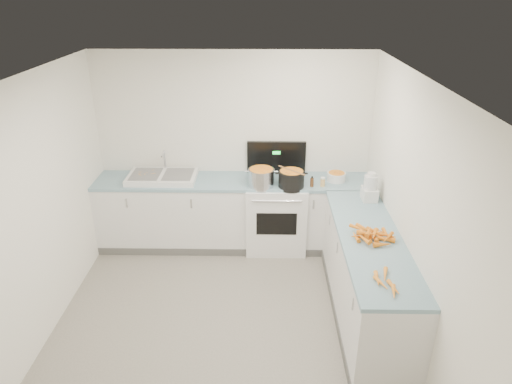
{
  "coord_description": "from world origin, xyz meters",
  "views": [
    {
      "loc": [
        0.38,
        -3.61,
        3.22
      ],
      "look_at": [
        0.3,
        1.1,
        1.05
      ],
      "focal_mm": 32.0,
      "sensor_mm": 36.0,
      "label": 1
    }
  ],
  "objects_px": {
    "stove": "(276,213)",
    "sink": "(162,177)",
    "spice_jar": "(323,182)",
    "food_processor": "(370,188)",
    "mixing_bowl": "(336,177)",
    "black_pot": "(291,180)",
    "extract_bottle": "(312,182)",
    "steel_pot": "(261,178)"
  },
  "relations": [
    {
      "from": "sink",
      "to": "mixing_bowl",
      "type": "height_order",
      "value": "sink"
    },
    {
      "from": "stove",
      "to": "extract_bottle",
      "type": "distance_m",
      "value": 0.7
    },
    {
      "from": "mixing_bowl",
      "to": "spice_jar",
      "type": "bearing_deg",
      "value": -137.67
    },
    {
      "from": "steel_pot",
      "to": "stove",
      "type": "bearing_deg",
      "value": 37.6
    },
    {
      "from": "spice_jar",
      "to": "steel_pot",
      "type": "bearing_deg",
      "value": 179.05
    },
    {
      "from": "sink",
      "to": "extract_bottle",
      "type": "bearing_deg",
      "value": -5.79
    },
    {
      "from": "black_pot",
      "to": "extract_bottle",
      "type": "bearing_deg",
      "value": 0.32
    },
    {
      "from": "sink",
      "to": "extract_bottle",
      "type": "xyz_separation_m",
      "value": [
        1.88,
        -0.19,
        0.02
      ]
    },
    {
      "from": "mixing_bowl",
      "to": "black_pot",
      "type": "bearing_deg",
      "value": -161.85
    },
    {
      "from": "extract_bottle",
      "to": "mixing_bowl",
      "type": "bearing_deg",
      "value": 30.08
    },
    {
      "from": "black_pot",
      "to": "mixing_bowl",
      "type": "distance_m",
      "value": 0.61
    },
    {
      "from": "spice_jar",
      "to": "food_processor",
      "type": "height_order",
      "value": "food_processor"
    },
    {
      "from": "sink",
      "to": "black_pot",
      "type": "height_order",
      "value": "sink"
    },
    {
      "from": "mixing_bowl",
      "to": "food_processor",
      "type": "height_order",
      "value": "food_processor"
    },
    {
      "from": "steel_pot",
      "to": "spice_jar",
      "type": "height_order",
      "value": "steel_pot"
    },
    {
      "from": "mixing_bowl",
      "to": "extract_bottle",
      "type": "height_order",
      "value": "extract_bottle"
    },
    {
      "from": "mixing_bowl",
      "to": "spice_jar",
      "type": "xyz_separation_m",
      "value": [
        -0.19,
        -0.17,
        -0.0
      ]
    },
    {
      "from": "stove",
      "to": "mixing_bowl",
      "type": "xyz_separation_m",
      "value": [
        0.75,
        0.01,
        0.52
      ]
    },
    {
      "from": "spice_jar",
      "to": "mixing_bowl",
      "type": "bearing_deg",
      "value": 42.33
    },
    {
      "from": "extract_bottle",
      "to": "black_pot",
      "type": "bearing_deg",
      "value": -179.68
    },
    {
      "from": "mixing_bowl",
      "to": "food_processor",
      "type": "distance_m",
      "value": 0.63
    },
    {
      "from": "stove",
      "to": "black_pot",
      "type": "height_order",
      "value": "stove"
    },
    {
      "from": "stove",
      "to": "extract_bottle",
      "type": "bearing_deg",
      "value": -22.23
    },
    {
      "from": "stove",
      "to": "food_processor",
      "type": "xyz_separation_m",
      "value": [
        1.05,
        -0.54,
        0.61
      ]
    },
    {
      "from": "sink",
      "to": "extract_bottle",
      "type": "height_order",
      "value": "sink"
    },
    {
      "from": "stove",
      "to": "spice_jar",
      "type": "distance_m",
      "value": 0.78
    },
    {
      "from": "sink",
      "to": "extract_bottle",
      "type": "distance_m",
      "value": 1.89
    },
    {
      "from": "stove",
      "to": "spice_jar",
      "type": "height_order",
      "value": "stove"
    },
    {
      "from": "stove",
      "to": "extract_bottle",
      "type": "xyz_separation_m",
      "value": [
        0.43,
        -0.17,
        0.52
      ]
    },
    {
      "from": "black_pot",
      "to": "stove",
      "type": "bearing_deg",
      "value": 134.64
    },
    {
      "from": "food_processor",
      "to": "spice_jar",
      "type": "bearing_deg",
      "value": 142.27
    },
    {
      "from": "mixing_bowl",
      "to": "spice_jar",
      "type": "height_order",
      "value": "mixing_bowl"
    },
    {
      "from": "black_pot",
      "to": "sink",
      "type": "bearing_deg",
      "value": 173.27
    },
    {
      "from": "stove",
      "to": "mixing_bowl",
      "type": "relative_size",
      "value": 5.83
    },
    {
      "from": "sink",
      "to": "spice_jar",
      "type": "distance_m",
      "value": 2.02
    },
    {
      "from": "steel_pot",
      "to": "mixing_bowl",
      "type": "relative_size",
      "value": 1.38
    },
    {
      "from": "steel_pot",
      "to": "extract_bottle",
      "type": "relative_size",
      "value": 2.87
    },
    {
      "from": "stove",
      "to": "extract_bottle",
      "type": "height_order",
      "value": "stove"
    },
    {
      "from": "extract_bottle",
      "to": "spice_jar",
      "type": "relative_size",
      "value": 1.12
    },
    {
      "from": "sink",
      "to": "steel_pot",
      "type": "distance_m",
      "value": 1.27
    },
    {
      "from": "black_pot",
      "to": "steel_pot",
      "type": "bearing_deg",
      "value": 175.69
    },
    {
      "from": "stove",
      "to": "sink",
      "type": "distance_m",
      "value": 1.54
    }
  ]
}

